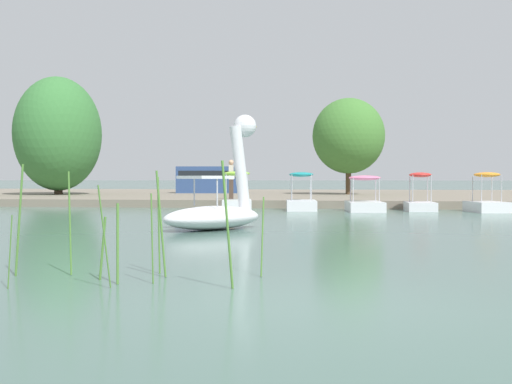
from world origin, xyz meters
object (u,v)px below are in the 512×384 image
at_px(swan_boat, 218,205).
at_px(pedal_boat_pink, 365,201).
at_px(pedal_boat_teal, 301,200).
at_px(parked_van, 210,179).
at_px(person_on_path, 231,178).
at_px(pedal_boat_orange, 487,201).
at_px(tree_broadleaf_right, 349,136).
at_px(pedal_boat_red, 420,200).
at_px(tree_willow_near_path, 58,134).
at_px(pedal_boat_lime, 237,199).

bearing_deg(swan_boat, pedal_boat_pink, 66.50).
distance_m(pedal_boat_teal, parked_van, 16.10).
relative_size(pedal_boat_teal, person_on_path, 1.18).
distance_m(pedal_boat_orange, pedal_boat_pink, 4.81).
height_order(pedal_boat_orange, person_on_path, person_on_path).
xyz_separation_m(pedal_boat_orange, tree_broadleaf_right, (-5.35, 12.37, 3.42)).
bearing_deg(pedal_boat_teal, pedal_boat_pink, -6.84).
bearing_deg(pedal_boat_red, pedal_boat_teal, -177.65).
distance_m(swan_boat, tree_willow_near_path, 24.13).
xyz_separation_m(pedal_boat_teal, tree_broadleaf_right, (2.07, 12.10, 3.43)).
distance_m(pedal_boat_orange, person_on_path, 11.32).
xyz_separation_m(tree_willow_near_path, person_on_path, (11.70, -6.94, -2.63)).
bearing_deg(person_on_path, pedal_boat_red, -17.06).
height_order(pedal_boat_red, pedal_boat_lime, pedal_boat_lime).
height_order(pedal_boat_pink, pedal_boat_lime, pedal_boat_lime).
height_order(tree_willow_near_path, parked_van, tree_willow_near_path).
bearing_deg(tree_willow_near_path, pedal_boat_lime, -37.77).
bearing_deg(person_on_path, pedal_boat_lime, -75.23).
distance_m(pedal_boat_lime, parked_van, 15.06).
bearing_deg(pedal_boat_red, tree_willow_near_path, 154.64).
distance_m(pedal_boat_orange, tree_willow_near_path, 24.92).
bearing_deg(pedal_boat_orange, pedal_boat_red, 169.44).
relative_size(swan_boat, tree_broadleaf_right, 0.56).
height_order(swan_boat, pedal_boat_pink, swan_boat).
bearing_deg(pedal_boat_pink, tree_willow_near_path, 150.59).
distance_m(pedal_boat_pink, tree_willow_near_path, 20.69).
xyz_separation_m(swan_boat, tree_broadleaf_right, (3.68, 22.10, 3.20)).
relative_size(pedal_boat_red, tree_willow_near_path, 0.26).
relative_size(pedal_boat_orange, pedal_boat_lime, 0.92).
bearing_deg(person_on_path, pedal_boat_teal, -38.63).
xyz_separation_m(swan_boat, parked_van, (-5.27, 24.54, 0.64)).
bearing_deg(person_on_path, pedal_boat_orange, -15.58).
height_order(pedal_boat_red, tree_willow_near_path, tree_willow_near_path).
bearing_deg(pedal_boat_lime, swan_boat, -83.58).
height_order(swan_boat, tree_broadleaf_right, tree_broadleaf_right).
height_order(pedal_boat_teal, pedal_boat_lime, pedal_boat_lime).
bearing_deg(tree_willow_near_path, pedal_boat_orange, -23.83).
xyz_separation_m(pedal_boat_teal, parked_van, (-6.88, 14.54, 0.87)).
distance_m(pedal_boat_teal, tree_willow_near_path, 18.33).
bearing_deg(swan_boat, pedal_boat_teal, 80.86).
distance_m(swan_boat, pedal_boat_pink, 10.57).
height_order(pedal_boat_orange, tree_broadleaf_right, tree_broadleaf_right).
distance_m(pedal_boat_red, pedal_boat_lime, 7.63).
bearing_deg(parked_van, swan_boat, -77.89).
relative_size(swan_boat, person_on_path, 1.77).
bearing_deg(person_on_path, pedal_boat_pink, -26.89).
xyz_separation_m(tree_willow_near_path, parked_van, (8.27, 4.84, -2.68)).
height_order(pedal_boat_red, pedal_boat_pink, pedal_boat_red).
bearing_deg(parked_van, pedal_boat_red, -50.65).
height_order(person_on_path, parked_van, person_on_path).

